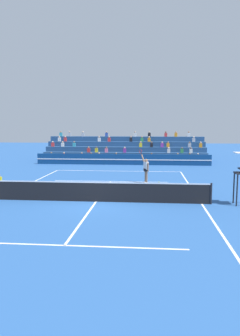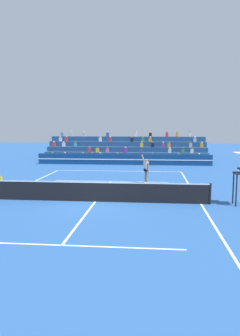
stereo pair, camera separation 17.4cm
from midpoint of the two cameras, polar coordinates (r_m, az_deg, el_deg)
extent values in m
plane|color=#285699|center=(17.45, -4.48, -5.87)|extent=(120.00, 120.00, 0.00)
cube|color=white|center=(29.06, -0.52, -0.53)|extent=(11.00, 0.10, 0.01)
cube|color=white|center=(17.40, 13.78, -6.08)|extent=(0.10, 23.80, 0.01)
cube|color=white|center=(11.43, -10.07, -13.13)|extent=(8.25, 0.10, 0.01)
cube|color=white|center=(23.69, -1.86, -2.33)|extent=(8.25, 0.10, 0.01)
cube|color=white|center=(17.45, -4.48, -5.85)|extent=(0.10, 12.85, 0.01)
cylinder|color=black|center=(17.36, 15.30, -4.32)|extent=(0.10, 0.10, 1.10)
cube|color=black|center=(17.34, -4.50, -4.26)|extent=(11.90, 0.02, 1.00)
cube|color=white|center=(17.25, -4.52, -2.53)|extent=(11.90, 0.04, 0.06)
cube|color=navy|center=(33.76, 0.30, 1.50)|extent=(18.00, 0.24, 1.10)
cube|color=white|center=(33.64, 0.28, 1.48)|extent=(18.00, 0.02, 0.10)
cube|color=navy|center=(35.06, 0.48, 1.27)|extent=(17.97, 0.95, 0.55)
cube|color=teal|center=(36.35, -12.00, 2.11)|extent=(0.32, 0.22, 0.44)
sphere|color=brown|center=(36.32, -12.01, 2.61)|extent=(0.18, 0.18, 0.18)
cube|color=teal|center=(34.83, 9.87, 1.94)|extent=(0.32, 0.22, 0.44)
sphere|color=#9E7051|center=(34.80, 9.88, 2.46)|extent=(0.18, 0.18, 0.18)
cube|color=red|center=(35.96, -9.85, 2.10)|extent=(0.32, 0.22, 0.44)
sphere|color=tan|center=(35.93, -9.86, 2.61)|extent=(0.18, 0.18, 0.18)
cube|color=#2D4CA5|center=(35.06, 13.26, 1.88)|extent=(0.32, 0.22, 0.44)
sphere|color=beige|center=(35.03, 13.28, 2.40)|extent=(0.18, 0.18, 0.18)
cube|color=#B2B2B7|center=(35.50, -6.81, 2.09)|extent=(0.32, 0.22, 0.44)
sphere|color=#9E7051|center=(35.47, -6.81, 2.61)|extent=(0.18, 0.18, 0.18)
cube|color=#B2B2B7|center=(35.30, -5.20, 2.09)|extent=(0.32, 0.22, 0.44)
sphere|color=brown|center=(35.27, -5.20, 2.60)|extent=(0.18, 0.18, 0.18)
cube|color=silver|center=(34.72, 5.38, 2.00)|extent=(0.32, 0.22, 0.44)
sphere|color=brown|center=(34.69, 5.38, 2.52)|extent=(0.18, 0.18, 0.18)
cube|color=#338C4C|center=(34.95, 11.89, 1.91)|extent=(0.32, 0.22, 0.44)
sphere|color=brown|center=(34.92, 11.90, 2.43)|extent=(0.18, 0.18, 0.18)
cube|color=yellow|center=(34.91, -0.80, 2.06)|extent=(0.32, 0.22, 0.44)
sphere|color=#9E7051|center=(34.88, -0.81, 2.58)|extent=(0.18, 0.18, 0.18)
cube|color=purple|center=(35.15, -3.79, 2.08)|extent=(0.32, 0.22, 0.44)
sphere|color=tan|center=(35.13, -3.80, 2.60)|extent=(0.18, 0.18, 0.18)
cube|color=navy|center=(35.97, 0.61, 1.86)|extent=(17.97, 0.95, 1.10)
cube|color=red|center=(36.27, -5.63, 3.09)|extent=(0.32, 0.22, 0.44)
sphere|color=#9E7051|center=(36.25, -5.63, 3.60)|extent=(0.18, 0.18, 0.18)
cube|color=purple|center=(35.73, 0.68, 3.06)|extent=(0.32, 0.22, 0.44)
sphere|color=beige|center=(35.71, 0.68, 3.57)|extent=(0.18, 0.18, 0.18)
cube|color=silver|center=(35.87, 12.11, 2.92)|extent=(0.32, 0.22, 0.44)
sphere|color=brown|center=(35.85, 12.13, 3.43)|extent=(0.18, 0.18, 0.18)
cube|color=#338C4C|center=(35.77, 10.61, 2.94)|extent=(0.32, 0.22, 0.44)
sphere|color=brown|center=(35.75, 10.62, 3.45)|extent=(0.18, 0.18, 0.18)
cube|color=silver|center=(35.67, 8.35, 2.98)|extent=(0.32, 0.22, 0.44)
sphere|color=beige|center=(35.65, 8.35, 3.49)|extent=(0.18, 0.18, 0.18)
cube|color=yellow|center=(36.11, -4.26, 3.09)|extent=(0.32, 0.22, 0.44)
sphere|color=brown|center=(36.09, -4.26, 3.59)|extent=(0.18, 0.18, 0.18)
cube|color=pink|center=(35.95, -2.53, 3.08)|extent=(0.32, 0.22, 0.44)
sphere|color=brown|center=(35.93, -2.53, 3.59)|extent=(0.18, 0.18, 0.18)
cube|color=navy|center=(36.89, 0.73, 2.43)|extent=(17.97, 0.95, 1.65)
cube|color=#B2B2B7|center=(36.77, 11.89, 3.89)|extent=(0.32, 0.22, 0.44)
sphere|color=brown|center=(36.76, 11.90, 4.38)|extent=(0.18, 0.18, 0.18)
cube|color=orange|center=(36.93, 13.73, 3.85)|extent=(0.32, 0.22, 0.44)
sphere|color=beige|center=(36.91, 13.75, 4.34)|extent=(0.18, 0.18, 0.18)
cube|color=red|center=(38.20, -11.76, 4.01)|extent=(0.32, 0.22, 0.44)
sphere|color=beige|center=(38.18, -11.77, 4.49)|extent=(0.18, 0.18, 0.18)
cube|color=black|center=(36.53, 5.38, 3.99)|extent=(0.32, 0.22, 0.44)
sphere|color=brown|center=(36.51, 5.39, 4.49)|extent=(0.18, 0.18, 0.18)
cube|color=teal|center=(37.55, -8.12, 4.04)|extent=(0.32, 0.22, 0.44)
sphere|color=#9E7051|center=(37.53, -8.13, 4.52)|extent=(0.18, 0.18, 0.18)
cube|color=purple|center=(36.55, 7.21, 3.97)|extent=(0.32, 0.22, 0.44)
sphere|color=beige|center=(36.53, 7.22, 4.47)|extent=(0.18, 0.18, 0.18)
cube|color=yellow|center=(36.55, 3.48, 4.01)|extent=(0.32, 0.22, 0.44)
sphere|color=tan|center=(36.53, 3.49, 4.51)|extent=(0.18, 0.18, 0.18)
cube|color=orange|center=(36.58, 8.22, 3.95)|extent=(0.32, 0.22, 0.44)
sphere|color=#9E7051|center=(36.56, 8.23, 4.45)|extent=(0.18, 0.18, 0.18)
cube|color=silver|center=(37.87, -10.09, 4.03)|extent=(0.32, 0.22, 0.44)
sphere|color=tan|center=(37.86, -10.10, 4.51)|extent=(0.18, 0.18, 0.18)
cube|color=navy|center=(37.81, 0.84, 2.96)|extent=(17.97, 0.95, 2.20)
cube|color=#B2B2B7|center=(37.76, 12.58, 4.79)|extent=(0.32, 0.22, 0.44)
sphere|color=beige|center=(37.74, 12.60, 5.27)|extent=(0.18, 0.18, 0.18)
cube|color=black|center=(37.52, 1.79, 4.95)|extent=(0.32, 0.22, 0.44)
sphere|color=#9E7051|center=(37.51, 1.79, 5.43)|extent=(0.18, 0.18, 0.18)
cube|color=red|center=(38.75, -9.64, 4.92)|extent=(0.32, 0.22, 0.44)
sphere|color=tan|center=(38.74, -9.65, 5.39)|extent=(0.18, 0.18, 0.18)
cube|color=red|center=(37.75, -2.02, 4.96)|extent=(0.32, 0.22, 0.44)
sphere|color=tan|center=(37.74, -2.02, 5.44)|extent=(0.18, 0.18, 0.18)
cube|color=#338C4C|center=(37.47, 3.70, 4.93)|extent=(0.32, 0.22, 0.44)
sphere|color=#9E7051|center=(37.45, 3.71, 5.42)|extent=(0.18, 0.18, 0.18)
cube|color=orange|center=(37.45, 4.96, 4.92)|extent=(0.32, 0.22, 0.44)
sphere|color=beige|center=(37.44, 4.97, 5.41)|extent=(0.18, 0.18, 0.18)
cube|color=silver|center=(37.92, -3.77, 4.96)|extent=(0.32, 0.22, 0.44)
sphere|color=tan|center=(37.91, -3.77, 5.44)|extent=(0.18, 0.18, 0.18)
cube|color=silver|center=(38.93, -10.64, 4.91)|extent=(0.32, 0.22, 0.44)
sphere|color=tan|center=(38.92, -10.65, 5.38)|extent=(0.18, 0.18, 0.18)
cube|color=navy|center=(38.74, 0.95, 3.47)|extent=(17.97, 0.95, 2.75)
cube|color=#B2B2B7|center=(39.21, -6.60, 5.81)|extent=(0.32, 0.22, 0.44)
sphere|color=beige|center=(39.21, -6.60, 6.28)|extent=(0.18, 0.18, 0.18)
cube|color=silver|center=(38.43, 2.50, 5.82)|extent=(0.32, 0.22, 0.44)
sphere|color=tan|center=(38.42, 2.50, 6.30)|extent=(0.18, 0.18, 0.18)
cube|color=#2D4CA5|center=(38.73, -2.49, 5.83)|extent=(0.32, 0.22, 0.44)
sphere|color=tan|center=(38.73, -2.49, 6.30)|extent=(0.18, 0.18, 0.18)
cube|color=teal|center=(39.85, -10.38, 5.76)|extent=(0.32, 0.22, 0.44)
sphere|color=#9E7051|center=(39.84, -10.39, 6.22)|extent=(0.18, 0.18, 0.18)
cube|color=orange|center=(38.49, 9.58, 5.73)|extent=(0.32, 0.22, 0.44)
sphere|color=#9E7051|center=(38.48, 9.59, 6.20)|extent=(0.18, 0.18, 0.18)
cube|color=silver|center=(38.63, 11.75, 5.68)|extent=(0.32, 0.22, 0.44)
sphere|color=#9E7051|center=(38.62, 11.76, 6.16)|extent=(0.18, 0.18, 0.18)
cube|color=#B2B2B7|center=(39.58, -8.90, 5.78)|extent=(0.32, 0.22, 0.44)
sphere|color=tan|center=(39.57, -8.91, 6.25)|extent=(0.18, 0.18, 0.18)
cube|color=red|center=(38.42, 7.85, 5.76)|extent=(0.32, 0.22, 0.44)
sphere|color=brown|center=(38.41, 7.86, 6.23)|extent=(0.18, 0.18, 0.18)
cube|color=black|center=(38.38, 4.99, 5.80)|extent=(0.32, 0.22, 0.44)
sphere|color=tan|center=(38.38, 5.00, 6.27)|extent=(0.18, 0.18, 0.18)
cylinder|color=black|center=(17.26, 19.44, -3.70)|extent=(0.07, 0.07, 1.60)
cylinder|color=black|center=(17.87, 18.94, -3.32)|extent=(0.07, 0.07, 1.60)
cube|color=black|center=(22.97, -20.44, -2.96)|extent=(0.28, 0.36, 0.12)
cylinder|color=#9E7051|center=(22.80, 4.43, -1.59)|extent=(0.14, 0.14, 0.90)
cylinder|color=#9E7051|center=(23.03, 4.27, -1.50)|extent=(0.14, 0.14, 0.90)
cube|color=black|center=(22.82, 4.34, -0.34)|extent=(0.35, 0.38, 0.20)
cube|color=silver|center=(22.79, 4.34, 0.41)|extent=(0.37, 0.41, 0.56)
sphere|color=#9E7051|center=(22.75, 4.35, 1.31)|extent=(0.22, 0.22, 0.22)
cube|color=white|center=(22.85, 4.34, -2.60)|extent=(0.28, 0.25, 0.09)
cube|color=white|center=(23.07, 4.18, -2.51)|extent=(0.28, 0.25, 0.09)
cylinder|color=#9E7051|center=(22.60, 4.69, 0.19)|extent=(0.09, 0.09, 0.56)
cylinder|color=#9E7051|center=(23.05, 3.81, 1.67)|extent=(0.31, 0.38, 0.55)
cylinder|color=black|center=(23.19, 3.51, 2.54)|extent=(0.11, 0.14, 0.20)
torus|color=#B21E1E|center=(23.26, 3.37, 2.93)|extent=(0.27, 0.36, 0.43)
sphere|color=#C6DB33|center=(23.34, 6.59, -2.45)|extent=(0.07, 0.07, 0.07)
camera|label=1|loc=(0.09, -90.22, -0.03)|focal=35.00mm
camera|label=2|loc=(0.09, 89.78, 0.03)|focal=35.00mm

